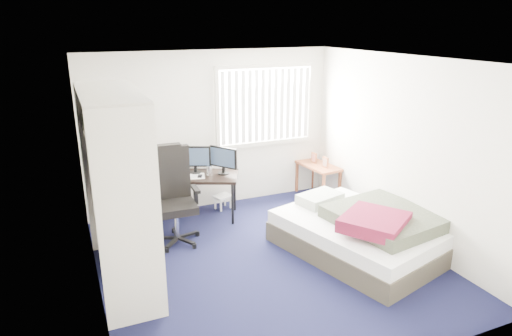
{
  "coord_description": "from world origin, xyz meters",
  "views": [
    {
      "loc": [
        -2.16,
        -4.66,
        2.9
      ],
      "look_at": [
        0.02,
        0.4,
        1.13
      ],
      "focal_mm": 32.0,
      "sensor_mm": 36.0,
      "label": 1
    }
  ],
  "objects_px": {
    "bed": "(363,232)",
    "nightstand": "(318,168)",
    "office_chair": "(174,205)",
    "desk": "(192,172)"
  },
  "relations": [
    {
      "from": "bed",
      "to": "office_chair",
      "type": "bearing_deg",
      "value": 148.82
    },
    {
      "from": "nightstand",
      "to": "desk",
      "type": "bearing_deg",
      "value": 179.16
    },
    {
      "from": "office_chair",
      "to": "nightstand",
      "type": "height_order",
      "value": "office_chair"
    },
    {
      "from": "desk",
      "to": "bed",
      "type": "xyz_separation_m",
      "value": [
        1.73,
        -2.0,
        -0.44
      ]
    },
    {
      "from": "desk",
      "to": "nightstand",
      "type": "xyz_separation_m",
      "value": [
        2.2,
        -0.03,
        -0.22
      ]
    },
    {
      "from": "office_chair",
      "to": "bed",
      "type": "distance_m",
      "value": 2.55
    },
    {
      "from": "desk",
      "to": "office_chair",
      "type": "relative_size",
      "value": 1.15
    },
    {
      "from": "office_chair",
      "to": "nightstand",
      "type": "xyz_separation_m",
      "value": [
        2.65,
        0.65,
        -0.0
      ]
    },
    {
      "from": "office_chair",
      "to": "nightstand",
      "type": "distance_m",
      "value": 2.73
    },
    {
      "from": "bed",
      "to": "nightstand",
      "type": "bearing_deg",
      "value": 76.37
    }
  ]
}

